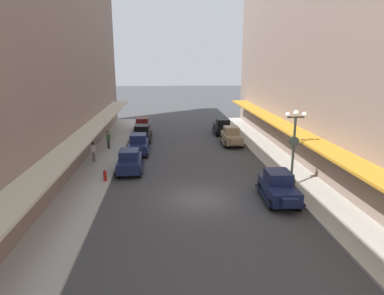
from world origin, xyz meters
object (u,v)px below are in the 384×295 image
at_px(lamp_post_with_clock, 294,145).
at_px(pedestrian_1, 108,140).
at_px(parked_car_3, 222,126).
at_px(fire_hydrant, 105,175).
at_px(parked_car_1, 232,136).
at_px(parked_car_2, 142,134).
at_px(pedestrian_0, 93,152).
at_px(parked_car_4, 279,186).
at_px(parked_car_5, 138,144).
at_px(parked_car_0, 130,161).
at_px(parked_car_6, 142,125).

bearing_deg(lamp_post_with_clock, pedestrian_1, 140.97).
relative_size(parked_car_3, fire_hydrant, 5.22).
distance_m(parked_car_1, fire_hydrant, 15.29).
height_order(parked_car_2, parked_car_3, same).
distance_m(parked_car_3, pedestrian_0, 16.76).
bearing_deg(parked_car_3, pedestrian_0, -139.10).
bearing_deg(parked_car_1, parked_car_4, -89.42).
relative_size(parked_car_5, pedestrian_1, 2.55).
xyz_separation_m(parked_car_0, parked_car_1, (9.51, 8.30, 0.00)).
relative_size(parked_car_5, pedestrian_0, 2.55).
xyz_separation_m(lamp_post_with_clock, pedestrian_1, (-13.97, 11.33, -1.97)).
height_order(parked_car_3, parked_car_4, same).
bearing_deg(parked_car_1, lamp_post_with_clock, -82.10).
distance_m(parked_car_6, fire_hydrant, 17.51).
relative_size(parked_car_3, lamp_post_with_clock, 0.83).
height_order(parked_car_4, parked_car_5, same).
xyz_separation_m(parked_car_0, pedestrian_1, (-2.73, 7.14, 0.07)).
relative_size(parked_car_1, parked_car_3, 1.00).
distance_m(parked_car_1, parked_car_4, 14.62).
height_order(parked_car_0, pedestrian_1, parked_car_0).
relative_size(parked_car_6, pedestrian_1, 2.58).
distance_m(parked_car_1, parked_car_6, 11.71).
height_order(parked_car_4, parked_car_6, same).
height_order(lamp_post_with_clock, fire_hydrant, lamp_post_with_clock).
xyz_separation_m(parked_car_1, parked_car_5, (-9.25, -2.93, 0.00)).
bearing_deg(pedestrian_1, pedestrian_0, -96.36).
height_order(parked_car_0, parked_car_1, same).
height_order(parked_car_6, lamp_post_with_clock, lamp_post_with_clock).
xyz_separation_m(parked_car_1, pedestrian_1, (-12.24, -1.16, 0.07)).
bearing_deg(parked_car_6, pedestrian_0, -104.49).
relative_size(parked_car_2, parked_car_4, 1.00).
height_order(parked_car_0, parked_car_6, same).
distance_m(parked_car_1, pedestrian_1, 12.30).
bearing_deg(fire_hydrant, parked_car_1, 43.86).
bearing_deg(parked_car_6, fire_hydrant, -94.97).
bearing_deg(parked_car_2, parked_car_0, -91.68).
height_order(parked_car_5, fire_hydrant, parked_car_5).
relative_size(parked_car_4, parked_car_5, 1.01).
bearing_deg(parked_car_3, parked_car_2, -158.43).
xyz_separation_m(parked_car_2, parked_car_3, (9.14, 3.61, 0.00)).
distance_m(parked_car_3, parked_car_6, 9.55).
height_order(parked_car_5, pedestrian_1, parked_car_5).
bearing_deg(parked_car_2, fire_hydrant, -98.37).
bearing_deg(parked_car_1, fire_hydrant, -136.14).
xyz_separation_m(parked_car_3, parked_car_6, (-9.42, 1.61, 0.00)).
xyz_separation_m(parked_car_6, lamp_post_with_clock, (11.23, -19.34, 2.04)).
bearing_deg(lamp_post_with_clock, parked_car_3, 95.85).
distance_m(parked_car_4, fire_hydrant, 11.88).
relative_size(lamp_post_with_clock, pedestrian_0, 3.09).
relative_size(parked_car_6, fire_hydrant, 5.26).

